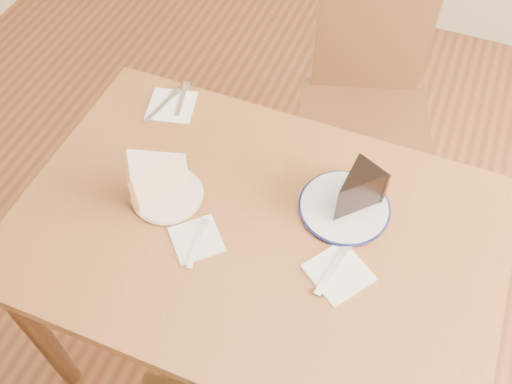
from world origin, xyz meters
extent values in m
plane|color=#432112|center=(0.00, 0.00, 0.00)|extent=(4.00, 4.00, 0.00)
cube|color=#512D16|center=(0.00, 0.00, 0.73)|extent=(1.20, 0.80, 0.04)
cylinder|color=black|center=(-0.54, -0.34, 0.35)|extent=(0.06, 0.06, 0.71)
cylinder|color=black|center=(-0.54, 0.34, 0.35)|extent=(0.06, 0.06, 0.71)
cylinder|color=black|center=(0.54, 0.34, 0.35)|extent=(0.06, 0.06, 0.71)
cube|color=#361D10|center=(0.13, 0.68, 0.48)|extent=(0.56, 0.56, 0.04)
cylinder|color=#361D10|center=(0.25, 0.92, 0.23)|extent=(0.04, 0.04, 0.46)
cylinder|color=#361D10|center=(-0.11, 0.80, 0.23)|extent=(0.04, 0.04, 0.46)
cylinder|color=#361D10|center=(0.37, 0.55, 0.23)|extent=(0.04, 0.04, 0.46)
cylinder|color=#361D10|center=(0.00, 0.44, 0.23)|extent=(0.04, 0.04, 0.46)
cube|color=#361D10|center=(0.07, 0.87, 0.71)|extent=(0.37, 0.14, 0.40)
cylinder|color=silver|center=(-0.25, 0.01, 0.76)|extent=(0.18, 0.18, 0.01)
cylinder|color=white|center=(0.18, 0.14, 0.76)|extent=(0.22, 0.22, 0.01)
cube|color=white|center=(-0.12, -0.08, 0.75)|extent=(0.16, 0.16, 0.00)
cube|color=white|center=(0.23, -0.04, 0.75)|extent=(0.18, 0.18, 0.00)
cube|color=white|center=(-0.39, 0.30, 0.75)|extent=(0.16, 0.16, 0.00)
cube|color=silver|center=(-0.11, -0.10, 0.76)|extent=(0.04, 0.14, 0.00)
cube|color=silver|center=(0.21, -0.03, 0.76)|extent=(0.05, 0.17, 0.00)
cube|color=silver|center=(-0.37, 0.33, 0.76)|extent=(0.05, 0.14, 0.00)
cube|color=silver|center=(-0.41, 0.29, 0.76)|extent=(0.04, 0.16, 0.00)
camera|label=1|loc=(0.29, -0.71, 1.94)|focal=40.00mm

